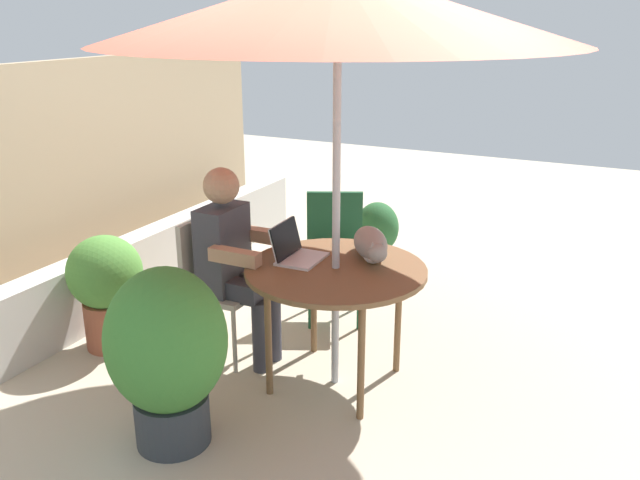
# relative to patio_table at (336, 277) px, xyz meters

# --- Properties ---
(ground_plane) EXTENTS (14.00, 14.00, 0.00)m
(ground_plane) POSITION_rel_patio_table_xyz_m (0.00, 0.00, -0.68)
(ground_plane) COLOR #BCAD93
(fence_back) EXTENTS (5.77, 0.08, 1.78)m
(fence_back) POSITION_rel_patio_table_xyz_m (0.00, 2.49, 0.21)
(fence_back) COLOR tan
(fence_back) RESTS_ON ground
(planter_wall_low) EXTENTS (5.20, 0.20, 0.51)m
(planter_wall_low) POSITION_rel_patio_table_xyz_m (0.00, 1.88, -0.42)
(planter_wall_low) COLOR beige
(planter_wall_low) RESTS_ON ground
(patio_table) EXTENTS (1.04, 1.04, 0.74)m
(patio_table) POSITION_rel_patio_table_xyz_m (0.00, 0.00, 0.00)
(patio_table) COLOR brown
(patio_table) RESTS_ON ground
(patio_umbrella) EXTENTS (2.49, 2.49, 2.33)m
(patio_umbrella) POSITION_rel_patio_table_xyz_m (0.00, 0.00, 1.46)
(patio_umbrella) COLOR #B7B7BC
(patio_umbrella) RESTS_ON ground
(chair_occupied) EXTENTS (0.40, 0.40, 0.90)m
(chair_occupied) POSITION_rel_patio_table_xyz_m (0.00, 0.85, -0.15)
(chair_occupied) COLOR #B2A899
(chair_occupied) RESTS_ON ground
(chair_empty) EXTENTS (0.53, 0.53, 0.90)m
(chair_empty) POSITION_rel_patio_table_xyz_m (0.87, 0.42, -0.15)
(chair_empty) COLOR #194C2D
(chair_empty) RESTS_ON ground
(person_seated) EXTENTS (0.48, 0.48, 1.24)m
(person_seated) POSITION_rel_patio_table_xyz_m (0.00, 0.70, 0.02)
(person_seated) COLOR #3F3F47
(person_seated) RESTS_ON ground
(laptop) EXTENTS (0.31, 0.26, 0.21)m
(laptop) POSITION_rel_patio_table_xyz_m (0.02, 0.28, 0.12)
(laptop) COLOR silver
(laptop) RESTS_ON patio_table
(cat) EXTENTS (0.59, 0.37, 0.17)m
(cat) POSITION_rel_patio_table_xyz_m (0.23, -0.12, 0.14)
(cat) COLOR gray
(cat) RESTS_ON patio_table
(potted_plant_near_fence) EXTENTS (0.35, 0.35, 0.64)m
(potted_plant_near_fence) POSITION_rel_patio_table_xyz_m (1.69, 0.41, -0.32)
(potted_plant_near_fence) COLOR #33383D
(potted_plant_near_fence) RESTS_ON ground
(potted_plant_by_chair) EXTENTS (0.48, 0.48, 0.77)m
(potted_plant_by_chair) POSITION_rel_patio_table_xyz_m (-0.24, 1.53, -0.24)
(potted_plant_by_chair) COLOR #9E5138
(potted_plant_by_chair) RESTS_ON ground
(potted_plant_corner) EXTENTS (0.61, 0.61, 0.96)m
(potted_plant_corner) POSITION_rel_patio_table_xyz_m (-0.90, 0.50, -0.15)
(potted_plant_corner) COLOR #33383D
(potted_plant_corner) RESTS_ON ground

